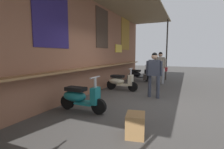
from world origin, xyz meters
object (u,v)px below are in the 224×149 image
at_px(scooter_teal, 80,97).
at_px(shopper_with_handbag, 161,64).
at_px(shopper_browsing, 154,71).
at_px(merchandise_crate, 135,125).
at_px(scooter_cream, 120,81).
at_px(scooter_black, 138,74).

relative_size(scooter_teal, shopper_with_handbag, 0.84).
bearing_deg(shopper_browsing, merchandise_crate, -1.61).
height_order(shopper_with_handbag, merchandise_crate, shopper_with_handbag).
bearing_deg(shopper_with_handbag, scooter_cream, 153.76).
height_order(scooter_cream, shopper_browsing, shopper_browsing).
height_order(scooter_teal, shopper_browsing, shopper_browsing).
xyz_separation_m(shopper_with_handbag, merchandise_crate, (-6.11, -0.47, -0.79)).
distance_m(scooter_teal, scooter_black, 5.67).
xyz_separation_m(shopper_with_handbag, shopper_browsing, (-3.11, -0.22, -0.05)).
height_order(scooter_teal, merchandise_crate, scooter_teal).
bearing_deg(shopper_with_handbag, scooter_teal, 167.92).
distance_m(scooter_black, shopper_with_handbag, 1.47).
bearing_deg(scooter_cream, scooter_teal, -88.69).
bearing_deg(scooter_cream, shopper_browsing, -21.30).
height_order(scooter_black, shopper_browsing, shopper_browsing).
bearing_deg(scooter_black, shopper_with_handbag, -15.91).
distance_m(scooter_teal, shopper_browsing, 2.80).
bearing_deg(scooter_teal, scooter_black, 89.35).
relative_size(scooter_teal, scooter_black, 1.00).
relative_size(shopper_with_handbag, merchandise_crate, 3.85).
relative_size(scooter_black, merchandise_crate, 3.25).
bearing_deg(shopper_with_handbag, merchandise_crate, -174.13).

